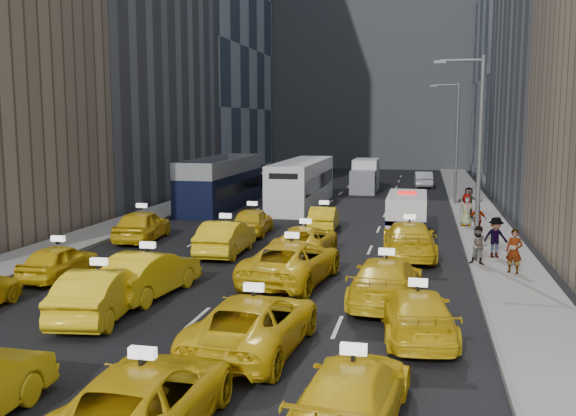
{
  "coord_description": "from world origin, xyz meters",
  "views": [
    {
      "loc": [
        6.94,
        -16.82,
        6.28
      ],
      "look_at": [
        0.5,
        13.62,
        2.0
      ],
      "focal_mm": 40.0,
      "sensor_mm": 36.0,
      "label": 1
    }
  ],
  "objects_px": {
    "pedestrian_0": "(514,251)",
    "taxi_3": "(353,392)",
    "taxi_2": "(144,400)",
    "nypd_van": "(407,214)",
    "box_truck": "(365,176)",
    "double_decker": "(221,183)",
    "city_bus": "(302,184)"
  },
  "relations": [
    {
      "from": "pedestrian_0",
      "to": "taxi_3",
      "type": "bearing_deg",
      "value": -85.39
    },
    {
      "from": "taxi_2",
      "to": "nypd_van",
      "type": "height_order",
      "value": "nypd_van"
    },
    {
      "from": "taxi_2",
      "to": "pedestrian_0",
      "type": "height_order",
      "value": "pedestrian_0"
    },
    {
      "from": "taxi_3",
      "to": "pedestrian_0",
      "type": "xyz_separation_m",
      "value": [
        4.97,
        14.01,
        0.35
      ]
    },
    {
      "from": "nypd_van",
      "to": "box_truck",
      "type": "relative_size",
      "value": 0.92
    },
    {
      "from": "pedestrian_0",
      "to": "double_decker",
      "type": "bearing_deg",
      "value": 160.08
    },
    {
      "from": "city_bus",
      "to": "box_truck",
      "type": "xyz_separation_m",
      "value": [
        3.65,
        10.61,
        -0.27
      ]
    },
    {
      "from": "taxi_2",
      "to": "taxi_3",
      "type": "bearing_deg",
      "value": -161.46
    },
    {
      "from": "taxi_2",
      "to": "box_truck",
      "type": "xyz_separation_m",
      "value": [
        0.32,
        45.26,
        0.63
      ]
    },
    {
      "from": "nypd_van",
      "to": "pedestrian_0",
      "type": "xyz_separation_m",
      "value": [
        4.5,
        -9.36,
        -0.02
      ]
    },
    {
      "from": "nypd_van",
      "to": "double_decker",
      "type": "height_order",
      "value": "double_decker"
    },
    {
      "from": "taxi_2",
      "to": "double_decker",
      "type": "bearing_deg",
      "value": -74.84
    },
    {
      "from": "city_bus",
      "to": "pedestrian_0",
      "type": "height_order",
      "value": "city_bus"
    },
    {
      "from": "double_decker",
      "to": "taxi_2",
      "type": "bearing_deg",
      "value": -82.45
    },
    {
      "from": "taxi_2",
      "to": "box_truck",
      "type": "relative_size",
      "value": 0.88
    },
    {
      "from": "double_decker",
      "to": "city_bus",
      "type": "height_order",
      "value": "double_decker"
    },
    {
      "from": "nypd_van",
      "to": "box_truck",
      "type": "height_order",
      "value": "box_truck"
    },
    {
      "from": "taxi_3",
      "to": "double_decker",
      "type": "distance_m",
      "value": 33.9
    },
    {
      "from": "city_bus",
      "to": "double_decker",
      "type": "bearing_deg",
      "value": -165.89
    },
    {
      "from": "taxi_2",
      "to": "double_decker",
      "type": "distance_m",
      "value": 33.88
    },
    {
      "from": "city_bus",
      "to": "box_truck",
      "type": "relative_size",
      "value": 2.11
    },
    {
      "from": "taxi_3",
      "to": "pedestrian_0",
      "type": "distance_m",
      "value": 14.87
    },
    {
      "from": "taxi_2",
      "to": "taxi_3",
      "type": "xyz_separation_m",
      "value": [
        4.02,
        1.35,
        -0.05
      ]
    },
    {
      "from": "taxi_2",
      "to": "taxi_3",
      "type": "relative_size",
      "value": 1.12
    },
    {
      "from": "taxi_2",
      "to": "pedestrian_0",
      "type": "distance_m",
      "value": 17.8
    },
    {
      "from": "city_bus",
      "to": "pedestrian_0",
      "type": "bearing_deg",
      "value": -62.88
    },
    {
      "from": "taxi_3",
      "to": "nypd_van",
      "type": "relative_size",
      "value": 0.85
    },
    {
      "from": "pedestrian_0",
      "to": "box_truck",
      "type": "bearing_deg",
      "value": 130.31
    },
    {
      "from": "city_bus",
      "to": "box_truck",
      "type": "distance_m",
      "value": 11.23
    },
    {
      "from": "taxi_3",
      "to": "pedestrian_0",
      "type": "bearing_deg",
      "value": -104.2
    },
    {
      "from": "taxi_3",
      "to": "city_bus",
      "type": "bearing_deg",
      "value": -72.21
    },
    {
      "from": "taxi_2",
      "to": "box_truck",
      "type": "bearing_deg",
      "value": -90.48
    }
  ]
}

